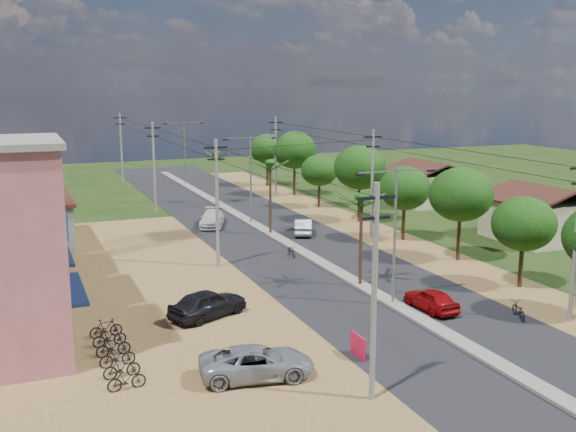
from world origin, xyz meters
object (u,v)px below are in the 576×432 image
Objects in this scene: roadside_sign at (358,346)px; parked_scooter_row at (115,351)px; car_silver_mid at (303,227)px; car_red_near at (431,300)px; car_parked_dark at (208,304)px; car_white_far at (212,219)px; car_parked_silver at (257,363)px; moto_rider_east at (518,311)px.

roadside_sign is 11.33m from parked_scooter_row.
car_silver_mid reaches higher than roadside_sign.
car_parked_dark reaches higher than car_red_near.
car_parked_dark is at bearing -20.18° from car_red_near.
car_white_far reaches higher than parked_scooter_row.
roadside_sign is at bearing -20.10° from parked_scooter_row.
car_red_near reaches higher than parked_scooter_row.
car_silver_mid is 8.78m from car_white_far.
car_red_near is 0.75× the size of car_parked_silver.
car_parked_dark is 9.49m from roadside_sign.
roadside_sign is at bearing -171.68° from car_parked_dark.
car_parked_silver is 2.88× the size of moto_rider_east.
car_red_near is at bearing -130.88° from car_parked_dark.
moto_rider_east is at bearing -136.62° from car_parked_dark.
parked_scooter_row is at bearing -1.65° from car_red_near.
roadside_sign is at bearing 28.66° from car_red_near.
car_parked_dark reaches higher than parked_scooter_row.
moto_rider_east is (2.56, -23.63, -0.21)m from car_silver_mid.
car_parked_dark is 6.97m from parked_scooter_row.
car_parked_dark is at bearing 9.38° from car_parked_silver.
car_silver_mid is 21.50m from car_parked_dark.
parked_scooter_row is (-5.47, 4.21, -0.20)m from car_parked_silver.
car_white_far reaches higher than car_parked_silver.
car_silver_mid is 2.33× the size of moto_rider_east.
car_silver_mid is 28.62m from car_parked_silver.
car_parked_dark reaches higher than car_parked_silver.
car_white_far is 31.04m from moto_rider_east.
car_silver_mid is 0.57× the size of parked_scooter_row.
car_white_far is 29.98m from parked_scooter_row.
parked_scooter_row is at bearing 62.75° from car_parked_silver.
car_white_far reaches higher than roadside_sign.
car_silver_mid is at bearing -23.15° from car_white_far.
car_parked_silver is at bearing 155.30° from car_parked_dark.
car_red_near is 20.73m from car_silver_mid.
car_red_near is 27.31m from car_white_far.
car_red_near is 12.60m from car_parked_dark.
car_parked_dark is at bearing 76.51° from car_silver_mid.
parked_scooter_row is (-10.64, 3.90, -0.07)m from roadside_sign.
car_silver_mid is 26.32m from roadside_sign.
car_parked_silver is (-12.17, -4.64, 0.06)m from car_red_near.
car_silver_mid is at bearing 48.38° from parked_scooter_row.
car_parked_dark is (-13.17, -16.99, 0.11)m from car_silver_mid.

